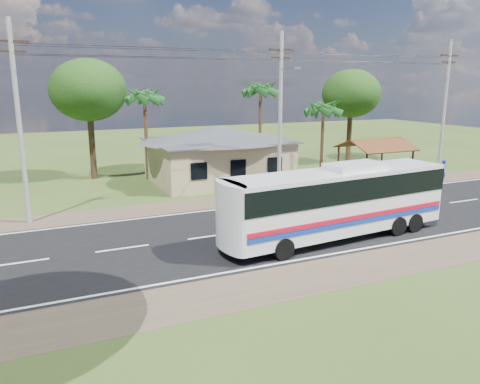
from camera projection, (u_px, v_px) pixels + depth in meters
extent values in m
plane|color=#334A1A|center=(288.00, 226.00, 25.79)|extent=(120.00, 120.00, 0.00)
cube|color=black|center=(288.00, 226.00, 25.79)|extent=(120.00, 10.00, 0.02)
cube|color=brown|center=(240.00, 200.00, 31.57)|extent=(120.00, 3.00, 0.01)
cube|color=brown|center=(363.00, 267.00, 20.01)|extent=(120.00, 3.00, 0.01)
cube|color=silver|center=(251.00, 206.00, 29.96)|extent=(120.00, 0.15, 0.01)
cube|color=silver|center=(338.00, 253.00, 21.61)|extent=(120.00, 0.15, 0.01)
cube|color=silver|center=(288.00, 225.00, 25.79)|extent=(120.00, 0.15, 0.01)
cube|color=tan|center=(218.00, 161.00, 37.38)|extent=(10.00, 8.00, 3.20)
cube|color=#4C4F54|center=(218.00, 141.00, 37.01)|extent=(10.60, 8.60, 0.10)
pyramid|color=#4C4F54|center=(217.00, 126.00, 36.75)|extent=(12.40, 10.00, 1.20)
cube|color=black|center=(199.00, 171.00, 32.59)|extent=(1.20, 0.08, 1.20)
cube|color=black|center=(238.00, 168.00, 33.79)|extent=(1.20, 0.08, 1.20)
cube|color=black|center=(275.00, 165.00, 34.98)|extent=(1.20, 0.08, 1.20)
cylinder|color=#3C2216|center=(366.00, 169.00, 35.71)|extent=(0.16, 0.16, 2.60)
cylinder|color=#3C2216|center=(338.00, 162.00, 38.91)|extent=(0.16, 0.16, 2.60)
cylinder|color=#3C2216|center=(412.00, 165.00, 37.54)|extent=(0.16, 0.16, 2.60)
cylinder|color=#3C2216|center=(382.00, 158.00, 40.74)|extent=(0.16, 0.16, 2.60)
cube|color=brown|center=(385.00, 145.00, 36.89)|extent=(5.20, 2.28, 0.90)
cube|color=brown|center=(367.00, 142.00, 38.84)|extent=(5.20, 2.28, 0.90)
cube|color=#3C2216|center=(376.00, 139.00, 37.78)|extent=(5.20, 0.12, 0.12)
cube|color=#9E9E99|center=(389.00, 181.00, 35.44)|extent=(7.00, 0.30, 0.90)
cylinder|color=#9E9E99|center=(19.00, 125.00, 25.15)|extent=(0.26, 0.26, 11.00)
cube|color=#3C2216|center=(10.00, 41.00, 24.17)|extent=(1.80, 0.12, 0.12)
cube|color=#3C2216|center=(11.00, 51.00, 24.29)|extent=(1.40, 0.10, 0.10)
cylinder|color=#9E9E99|center=(280.00, 116.00, 31.52)|extent=(0.26, 0.26, 11.00)
cube|color=#3C2216|center=(281.00, 50.00, 30.54)|extent=(1.80, 0.12, 0.12)
cube|color=#3C2216|center=(281.00, 58.00, 30.65)|extent=(1.40, 0.10, 0.10)
cylinder|color=#9E9E99|center=(444.00, 111.00, 37.49)|extent=(0.26, 0.26, 11.00)
cube|color=#3C2216|center=(450.00, 55.00, 36.51)|extent=(1.80, 0.12, 0.12)
cube|color=#3C2216|center=(449.00, 62.00, 36.62)|extent=(1.40, 0.10, 0.10)
cylinder|color=gray|center=(289.00, 68.00, 29.92)|extent=(0.08, 2.00, 0.08)
cube|color=gray|center=(297.00, 68.00, 29.03)|extent=(0.50, 0.18, 0.12)
cylinder|color=black|center=(162.00, 50.00, 27.40)|extent=(16.00, 0.02, 0.02)
cylinder|color=black|center=(373.00, 56.00, 33.57)|extent=(15.00, 0.02, 0.02)
cylinder|color=#47301E|center=(322.00, 141.00, 38.67)|extent=(0.28, 0.28, 6.00)
cylinder|color=#47301E|center=(260.00, 129.00, 41.11)|extent=(0.28, 0.28, 7.50)
cylinder|color=#47301E|center=(146.00, 136.00, 37.63)|extent=(0.28, 0.28, 7.00)
cylinder|color=#47301E|center=(92.00, 143.00, 37.93)|extent=(0.50, 0.50, 5.95)
ellipsoid|color=#173A10|center=(88.00, 90.00, 36.99)|extent=(6.00, 6.00, 4.92)
cylinder|color=#47301E|center=(349.00, 134.00, 45.75)|extent=(0.50, 0.50, 5.60)
ellipsoid|color=#173A10|center=(351.00, 93.00, 44.86)|extent=(5.60, 5.60, 4.59)
cube|color=silver|center=(338.00, 201.00, 23.30)|extent=(12.27, 3.51, 3.03)
cube|color=black|center=(339.00, 186.00, 23.13)|extent=(12.33, 3.57, 1.11)
cube|color=black|center=(231.00, 208.00, 20.37)|extent=(0.31, 2.32, 1.82)
cube|color=#B30B1E|center=(355.00, 218.00, 22.33)|extent=(11.87, 1.02, 0.22)
cube|color=navy|center=(355.00, 223.00, 22.39)|extent=(11.87, 1.02, 0.22)
cube|color=silver|center=(355.00, 166.00, 23.40)|extent=(3.15, 1.86, 0.30)
cylinder|color=black|center=(283.00, 249.00, 20.75)|extent=(1.03, 0.43, 1.01)
cylinder|color=black|center=(257.00, 234.00, 22.73)|extent=(1.03, 0.43, 1.01)
cylinder|color=black|center=(397.00, 226.00, 24.06)|extent=(1.03, 0.43, 1.01)
cylinder|color=black|center=(365.00, 215.00, 26.04)|extent=(1.03, 0.43, 1.01)
cylinder|color=black|center=(414.00, 223.00, 24.63)|extent=(1.03, 0.43, 1.01)
cylinder|color=black|center=(381.00, 212.00, 26.61)|extent=(1.03, 0.43, 1.01)
imported|color=black|center=(369.00, 180.00, 35.59)|extent=(2.01, 0.90, 1.02)
imported|color=#1C319B|center=(443.00, 170.00, 37.37)|extent=(0.73, 0.57, 1.75)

